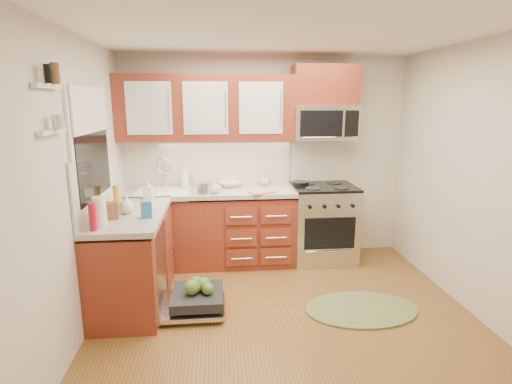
{
  "coord_description": "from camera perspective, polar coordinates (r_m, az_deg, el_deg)",
  "views": [
    {
      "loc": [
        -0.6,
        -3.21,
        1.95
      ],
      "look_at": [
        -0.21,
        0.85,
        1.02
      ],
      "focal_mm": 28.0,
      "sensor_mm": 36.0,
      "label": 1
    }
  ],
  "objects": [
    {
      "name": "dishwasher",
      "position": [
        3.98,
        -8.91,
        -15.09
      ],
      "size": [
        0.7,
        0.6,
        0.2
      ],
      "primitive_type": null,
      "color": "silver",
      "rests_on": "ground"
    },
    {
      "name": "wooden_box",
      "position": [
        3.78,
        -20.36,
        -2.58
      ],
      "size": [
        0.18,
        0.16,
        0.15
      ],
      "primitive_type": "cube",
      "rotation": [
        0.0,
        0.0,
        0.44
      ],
      "color": "brown",
      "rests_on": "countertop_left"
    },
    {
      "name": "sink",
      "position": [
        4.81,
        -13.1,
        -1.35
      ],
      "size": [
        0.62,
        0.5,
        0.26
      ],
      "primitive_type": null,
      "color": "white",
      "rests_on": "ground"
    },
    {
      "name": "skillet",
      "position": [
        4.93,
        6.33,
        1.26
      ],
      "size": [
        0.25,
        0.25,
        0.04
      ],
      "primitive_type": "cylinder",
      "rotation": [
        0.0,
        0.0,
        0.2
      ],
      "color": "black",
      "rests_on": "range"
    },
    {
      "name": "red_bottle",
      "position": [
        3.49,
        -22.31,
        -3.34
      ],
      "size": [
        0.07,
        0.07,
        0.23
      ],
      "primitive_type": "cylinder",
      "rotation": [
        0.0,
        0.0,
        -0.17
      ],
      "color": "#AE0E21",
      "rests_on": "countertop_left"
    },
    {
      "name": "countertop_left",
      "position": [
        3.97,
        -17.53,
        -3.15
      ],
      "size": [
        0.64,
        1.27,
        0.05
      ],
      "primitive_type": "cube",
      "color": "#B2ABA2",
      "rests_on": "base_cabinet_left"
    },
    {
      "name": "window",
      "position": [
        3.9,
        -22.51,
        5.95
      ],
      "size": [
        0.03,
        1.05,
        1.05
      ],
      "primitive_type": null,
      "color": "white",
      "rests_on": "ground"
    },
    {
      "name": "mustard_bottle",
      "position": [
        4.24,
        -19.27,
        -0.47
      ],
      "size": [
        0.09,
        0.09,
        0.21
      ],
      "primitive_type": "cylinder",
      "rotation": [
        0.0,
        0.0,
        0.41
      ],
      "color": "gold",
      "rests_on": "countertop_left"
    },
    {
      "name": "soap_bottle_c",
      "position": [
        3.92,
        -18.1,
        -1.66
      ],
      "size": [
        0.14,
        0.14,
        0.18
      ],
      "primitive_type": "imported",
      "rotation": [
        0.0,
        0.0,
        -0.04
      ],
      "color": "#999999",
      "rests_on": "countertop_left"
    },
    {
      "name": "cabinet_over_mw",
      "position": [
        4.96,
        9.79,
        14.77
      ],
      "size": [
        0.76,
        0.35,
        0.47
      ],
      "primitive_type": "cube",
      "color": "maroon",
      "rests_on": "ground"
    },
    {
      "name": "soap_bottle_b",
      "position": [
        4.42,
        -15.22,
        0.34
      ],
      "size": [
        0.09,
        0.1,
        0.21
      ],
      "primitive_type": "imported",
      "rotation": [
        0.0,
        0.0,
        0.01
      ],
      "color": "#999999",
      "rests_on": "countertop_left"
    },
    {
      "name": "backsplash_back",
      "position": [
        5.0,
        -6.89,
        4.21
      ],
      "size": [
        2.05,
        0.02,
        0.57
      ],
      "primitive_type": "cube",
      "color": "beige",
      "rests_on": "ground"
    },
    {
      "name": "wall_back",
      "position": [
        5.05,
        1.39,
        4.84
      ],
      "size": [
        3.5,
        0.04,
        2.5
      ],
      "primitive_type": "cube",
      "color": "beige",
      "rests_on": "ground"
    },
    {
      "name": "floor",
      "position": [
        3.8,
        4.6,
        -18.08
      ],
      "size": [
        3.5,
        3.5,
        0.0
      ],
      "primitive_type": "plane",
      "color": "brown",
      "rests_on": "ground"
    },
    {
      "name": "microwave",
      "position": [
        4.94,
        9.68,
        9.73
      ],
      "size": [
        0.76,
        0.38,
        0.4
      ],
      "primitive_type": null,
      "color": "silver",
      "rests_on": "ground"
    },
    {
      "name": "canister",
      "position": [
        4.97,
        -9.45,
        1.55
      ],
      "size": [
        0.1,
        0.1,
        0.14
      ],
      "primitive_type": "cylinder",
      "rotation": [
        0.0,
        0.0,
        0.21
      ],
      "color": "silver",
      "rests_on": "countertop_back"
    },
    {
      "name": "soap_bottle_a",
      "position": [
        4.87,
        -10.13,
        2.08
      ],
      "size": [
        0.13,
        0.13,
        0.27
      ],
      "primitive_type": "imported",
      "rotation": [
        0.0,
        0.0,
        0.29
      ],
      "color": "#999999",
      "rests_on": "countertop_back"
    },
    {
      "name": "ceiling",
      "position": [
        3.31,
        5.44,
        22.31
      ],
      "size": [
        3.5,
        3.5,
        0.0
      ],
      "primitive_type": "plane",
      "rotation": [
        3.14,
        0.0,
        0.0
      ],
      "color": "white",
      "rests_on": "ground"
    },
    {
      "name": "wall_front",
      "position": [
        1.73,
        15.73,
        -11.65
      ],
      "size": [
        3.5,
        0.04,
        2.5
      ],
      "primitive_type": "cube",
      "color": "beige",
      "rests_on": "ground"
    },
    {
      "name": "cutting_board",
      "position": [
        4.57,
        0.83,
        -0.01
      ],
      "size": [
        0.34,
        0.28,
        0.02
      ],
      "primitive_type": "cube",
      "rotation": [
        0.0,
        0.0,
        0.39
      ],
      "color": "tan",
      "rests_on": "countertop_back"
    },
    {
      "name": "upper_cabinets",
      "position": [
        4.79,
        -7.15,
        11.82
      ],
      "size": [
        2.05,
        0.35,
        0.75
      ],
      "primitive_type": null,
      "color": "maroon",
      "rests_on": "ground"
    },
    {
      "name": "rug",
      "position": [
        4.1,
        14.79,
        -15.87
      ],
      "size": [
        1.14,
        0.79,
        0.02
      ],
      "primitive_type": null,
      "rotation": [
        0.0,
        0.0,
        0.08
      ],
      "color": "olive",
      "rests_on": "ground"
    },
    {
      "name": "countertop_back",
      "position": [
        4.77,
        -6.87,
        -0.0
      ],
      "size": [
        2.07,
        0.64,
        0.05
      ],
      "primitive_type": "cube",
      "color": "#B2ABA2",
      "rests_on": "base_cabinet_back"
    },
    {
      "name": "shelf_lower",
      "position": [
        3.08,
        -27.08,
        7.68
      ],
      "size": [
        0.04,
        0.4,
        0.03
      ],
      "primitive_type": "cube",
      "color": "white",
      "rests_on": "ground"
    },
    {
      "name": "stock_pot",
      "position": [
        4.59,
        -7.57,
        0.64
      ],
      "size": [
        0.24,
        0.24,
        0.13
      ],
      "primitive_type": "cylinder",
      "rotation": [
        0.0,
        0.0,
        0.07
      ],
      "color": "silver",
      "rests_on": "countertop_back"
    },
    {
      "name": "window_blind",
      "position": [
        3.87,
        -22.57,
        10.81
      ],
      "size": [
        0.02,
        0.96,
        0.4
      ],
      "primitive_type": "cube",
      "color": "white",
      "rests_on": "ground"
    },
    {
      "name": "wall_right",
      "position": [
        4.04,
        30.2,
        1.07
      ],
      "size": [
        0.04,
        3.5,
        2.5
      ],
      "primitive_type": "cube",
      "color": "beige",
      "rests_on": "ground"
    },
    {
      "name": "blue_carton",
      "position": [
        3.72,
        -15.38,
        -2.46
      ],
      "size": [
        0.1,
        0.07,
        0.15
      ],
      "primitive_type": "cube",
      "rotation": [
        0.0,
        0.0,
        0.1
      ],
      "color": "#246FA9",
      "rests_on": "countertop_left"
    },
    {
      "name": "shelf_upper",
      "position": [
        3.07,
        -27.66,
        13.25
      ],
      "size": [
        0.04,
        0.4,
        0.03
      ],
      "primitive_type": "cube",
      "color": "white",
      "rests_on": "ground"
    },
    {
      "name": "range",
      "position": [
        5.04,
        9.51,
        -4.4
      ],
      "size": [
        0.76,
        0.64,
        0.95
      ],
      "primitive_type": null,
      "color": "silver",
      "rests_on": "ground"
    },
    {
      "name": "base_cabinet_back",
      "position": [
        4.9,
        -6.72,
        -5.39
      ],
      "size": [
        2.05,
        0.6,
        0.85
      ],
      "primitive_type": "cube",
      "color": "maroon",
      "rests_on": "ground"
    },
    {
      "name": "cup",
      "position": [
        4.99,
        1.21,
        1.57
      ],
      "size": [
        0.15,
        0.15,
        0.1
      ],
      "primitive_type": "imported",
      "rotation": [
        0.0,
        0.0,
        -0.14
      ],
      "color": "#999999",
      "rests_on": "countertop_back"
    },
    {
      "name": "backsplash_left",
      "position": [
        3.97,
        -21.99,
        1.13
      ],
      "size": [
        0.02,
        1.25,
        0.57
      ],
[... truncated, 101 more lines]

